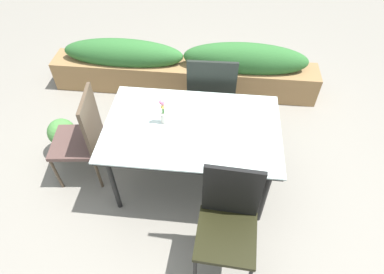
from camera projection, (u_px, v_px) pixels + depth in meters
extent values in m
plane|color=gray|center=(183.00, 172.00, 3.34)|extent=(12.00, 12.00, 0.00)
cube|color=#B2C6C1|center=(192.00, 127.00, 2.73)|extent=(1.48, 0.93, 0.02)
cube|color=black|center=(192.00, 129.00, 2.75)|extent=(1.45, 0.91, 0.02)
cylinder|color=black|center=(113.00, 183.00, 2.80)|extent=(0.05, 0.05, 0.74)
cylinder|color=black|center=(264.00, 196.00, 2.71)|extent=(0.05, 0.05, 0.74)
cylinder|color=black|center=(133.00, 123.00, 3.30)|extent=(0.05, 0.05, 0.74)
cylinder|color=black|center=(261.00, 132.00, 3.21)|extent=(0.05, 0.05, 0.74)
cube|color=brown|center=(76.00, 142.00, 3.04)|extent=(0.48, 0.48, 0.04)
cube|color=#4C3D2D|center=(91.00, 121.00, 2.84)|extent=(0.08, 0.41, 0.53)
cylinder|color=#4C3D2D|center=(57.00, 174.00, 3.07)|extent=(0.03, 0.03, 0.43)
cylinder|color=#4C3D2D|center=(67.00, 143.00, 3.33)|extent=(0.03, 0.03, 0.43)
cylinder|color=#4C3D2D|center=(98.00, 173.00, 3.07)|extent=(0.03, 0.03, 0.43)
cylinder|color=#4C3D2D|center=(105.00, 142.00, 3.34)|extent=(0.03, 0.03, 0.43)
cube|color=black|center=(211.00, 92.00, 3.48)|extent=(0.51, 0.51, 0.04)
cube|color=black|center=(211.00, 85.00, 3.12)|extent=(0.47, 0.04, 0.53)
cylinder|color=black|center=(191.00, 95.00, 3.82)|extent=(0.03, 0.03, 0.46)
cylinder|color=black|center=(230.00, 96.00, 3.80)|extent=(0.03, 0.03, 0.46)
cylinder|color=black|center=(188.00, 122.00, 3.51)|extent=(0.03, 0.03, 0.46)
cylinder|color=black|center=(231.00, 124.00, 3.49)|extent=(0.03, 0.03, 0.46)
cube|color=black|center=(226.00, 236.00, 2.35)|extent=(0.46, 0.46, 0.04)
cube|color=black|center=(232.00, 192.00, 2.28)|extent=(0.41, 0.05, 0.53)
cylinder|color=black|center=(195.00, 272.00, 2.42)|extent=(0.03, 0.03, 0.48)
cylinder|color=black|center=(250.00, 231.00, 2.64)|extent=(0.03, 0.03, 0.48)
cylinder|color=black|center=(202.00, 224.00, 2.68)|extent=(0.03, 0.03, 0.48)
cylinder|color=silver|center=(164.00, 118.00, 2.72)|extent=(0.05, 0.05, 0.10)
cylinder|color=#47843D|center=(163.00, 112.00, 2.67)|extent=(0.01, 0.01, 0.11)
sphere|color=#EFCC4C|center=(163.00, 107.00, 2.63)|extent=(0.03, 0.03, 0.03)
cylinder|color=#47843D|center=(163.00, 110.00, 2.66)|extent=(0.01, 0.01, 0.15)
sphere|color=pink|center=(163.00, 103.00, 2.61)|extent=(0.04, 0.04, 0.04)
cylinder|color=#47843D|center=(164.00, 110.00, 2.66)|extent=(0.01, 0.01, 0.17)
sphere|color=pink|center=(163.00, 102.00, 2.60)|extent=(0.03, 0.03, 0.03)
cylinder|color=#47843D|center=(162.00, 110.00, 2.65)|extent=(0.01, 0.01, 0.17)
sphere|color=pink|center=(162.00, 102.00, 2.59)|extent=(0.04, 0.04, 0.04)
cylinder|color=#47843D|center=(163.00, 112.00, 2.69)|extent=(0.01, 0.01, 0.10)
sphere|color=pink|center=(163.00, 107.00, 2.65)|extent=(0.03, 0.03, 0.03)
cube|color=olive|center=(184.00, 77.00, 4.12)|extent=(3.28, 0.38, 0.38)
ellipsoid|color=#2D662D|center=(123.00, 53.00, 3.96)|extent=(1.48, 0.35, 0.36)
ellipsoid|color=#2D662D|center=(245.00, 59.00, 3.84)|extent=(1.48, 0.35, 0.40)
cylinder|color=gray|center=(67.00, 145.00, 3.47)|extent=(0.26, 0.26, 0.18)
sphere|color=#47843D|center=(62.00, 132.00, 3.32)|extent=(0.28, 0.28, 0.28)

